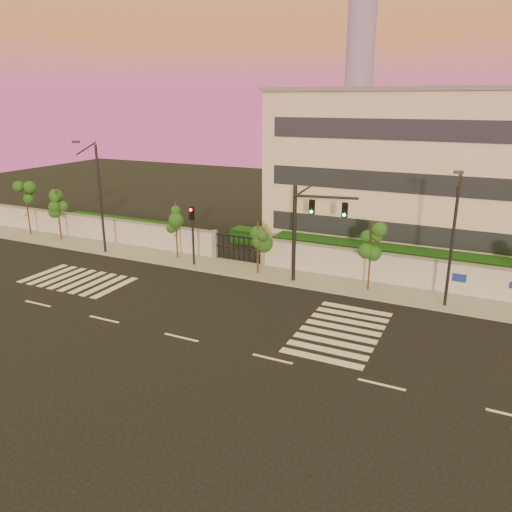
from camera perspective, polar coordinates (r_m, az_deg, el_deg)
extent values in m
plane|color=black|center=(25.61, -8.53, -9.20)|extent=(120.00, 120.00, 0.00)
cube|color=gray|center=(34.04, 1.35, -2.00)|extent=(60.00, 3.00, 0.15)
cube|color=#AFB2B6|center=(44.68, -18.72, 3.04)|extent=(25.00, 0.30, 2.00)
cube|color=slate|center=(44.44, -18.86, 4.37)|extent=(25.00, 0.36, 0.12)
cube|color=#AFB2B6|center=(32.50, 26.57, -3.15)|extent=(31.00, 0.30, 2.00)
cube|color=slate|center=(32.18, 26.82, -1.38)|extent=(31.00, 0.36, 0.12)
cube|color=slate|center=(37.19, -4.72, 1.30)|extent=(0.35, 0.35, 2.20)
cube|color=slate|center=(35.41, 0.89, 0.52)|extent=(0.35, 0.35, 2.20)
cube|color=#103710|center=(35.13, 17.64, -0.80)|extent=(20.00, 2.00, 1.80)
cube|color=#103710|center=(45.53, -15.16, 3.23)|extent=(12.00, 1.80, 1.40)
cube|color=#103710|center=(40.71, 1.28, 2.05)|extent=(6.00, 1.50, 1.20)
cube|color=beige|center=(41.33, 19.89, 8.91)|extent=(24.00, 12.00, 12.00)
cube|color=#262D38|center=(36.11, 18.23, 2.28)|extent=(22.00, 0.08, 1.40)
cube|color=#262D38|center=(35.41, 18.76, 7.75)|extent=(22.00, 0.08, 1.40)
cube|color=#262D38|center=(35.05, 19.33, 13.39)|extent=(22.00, 0.08, 1.40)
cube|color=slate|center=(40.98, 20.80, 17.35)|extent=(24.40, 12.40, 0.30)
cylinder|color=slate|center=(311.89, 12.06, 25.13)|extent=(16.00, 16.00, 110.00)
cube|color=silver|center=(37.24, -23.15, -1.83)|extent=(0.50, 4.00, 0.02)
cube|color=silver|center=(36.59, -22.21, -2.04)|extent=(0.50, 4.00, 0.02)
cube|color=silver|center=(35.95, -21.24, -2.27)|extent=(0.50, 4.00, 0.02)
cube|color=silver|center=(35.32, -20.23, -2.50)|extent=(0.50, 4.00, 0.02)
cube|color=silver|center=(34.70, -19.18, -2.73)|extent=(0.50, 4.00, 0.02)
cube|color=silver|center=(34.10, -18.10, -2.98)|extent=(0.50, 4.00, 0.02)
cube|color=silver|center=(33.51, -16.98, -3.23)|extent=(0.50, 4.00, 0.02)
cube|color=silver|center=(32.93, -15.82, -3.49)|extent=(0.50, 4.00, 0.02)
cube|color=silver|center=(23.64, 7.42, -11.53)|extent=(4.00, 0.50, 0.02)
cube|color=silver|center=(24.39, 8.10, -10.59)|extent=(4.00, 0.50, 0.02)
cube|color=silver|center=(25.16, 8.74, -9.70)|extent=(4.00, 0.50, 0.02)
cube|color=silver|center=(25.94, 9.34, -8.86)|extent=(4.00, 0.50, 0.02)
cube|color=silver|center=(26.72, 9.90, -8.08)|extent=(4.00, 0.50, 0.02)
cube|color=silver|center=(27.51, 10.43, -7.33)|extent=(4.00, 0.50, 0.02)
cube|color=silver|center=(28.31, 10.93, -6.63)|extent=(4.00, 0.50, 0.02)
cube|color=silver|center=(29.11, 11.40, -5.96)|extent=(4.00, 0.50, 0.02)
cube|color=silver|center=(31.93, -23.66, -5.01)|extent=(2.00, 0.15, 0.01)
cube|color=silver|center=(28.51, -16.97, -6.93)|extent=(2.00, 0.15, 0.01)
cube|color=silver|center=(25.61, -8.54, -9.19)|extent=(2.00, 0.15, 0.01)
cube|color=silver|center=(23.43, 1.88, -11.67)|extent=(2.00, 0.15, 0.01)
cube|color=silver|center=(22.18, 14.15, -14.06)|extent=(2.00, 0.15, 0.01)
cylinder|color=#382314|center=(47.36, -24.66, 4.89)|extent=(0.12, 0.12, 4.79)
sphere|color=#144717|center=(47.11, -24.88, 6.59)|extent=(1.10, 1.10, 1.10)
sphere|color=#144717|center=(47.09, -24.31, 5.77)|extent=(0.84, 0.84, 0.84)
sphere|color=#144717|center=(47.33, -25.18, 6.00)|extent=(0.80, 0.80, 0.80)
cylinder|color=#382314|center=(44.72, -21.63, 4.35)|extent=(0.13, 0.13, 4.43)
sphere|color=#144717|center=(44.47, -21.82, 6.02)|extent=(1.18, 1.18, 1.18)
sphere|color=#144717|center=(44.46, -21.19, 5.21)|extent=(0.90, 0.90, 0.90)
sphere|color=#144717|center=(44.68, -22.19, 5.44)|extent=(0.86, 0.86, 0.86)
cylinder|color=#382314|center=(37.07, -9.10, 2.85)|extent=(0.11, 0.11, 4.40)
sphere|color=#144717|center=(36.77, -9.19, 4.84)|extent=(1.04, 1.04, 1.04)
sphere|color=#144717|center=(36.88, -8.56, 3.86)|extent=(0.79, 0.79, 0.79)
sphere|color=#144717|center=(36.91, -9.65, 4.16)|extent=(0.75, 0.75, 0.75)
cylinder|color=#382314|center=(33.38, 0.20, 0.86)|extent=(0.12, 0.12, 3.75)
sphere|color=#144717|center=(33.08, 0.20, 2.73)|extent=(1.09, 1.09, 1.09)
sphere|color=#144717|center=(33.26, 0.89, 1.81)|extent=(0.83, 0.83, 0.83)
sphere|color=#144717|center=(33.17, -0.37, 2.10)|extent=(0.79, 0.79, 0.79)
cylinder|color=#382314|center=(31.08, 12.90, -0.16)|extent=(0.11, 0.11, 4.48)
sphere|color=#144717|center=(30.71, 13.07, 2.23)|extent=(0.98, 0.98, 0.98)
sphere|color=#144717|center=(31.00, 13.62, 1.04)|extent=(0.75, 0.75, 0.75)
sphere|color=#144717|center=(30.76, 12.48, 1.43)|extent=(0.71, 0.71, 0.71)
cylinder|color=black|center=(31.76, 4.39, 2.44)|extent=(0.25, 0.25, 6.41)
cylinder|color=black|center=(30.56, 7.96, 6.70)|extent=(3.90, 0.87, 0.17)
cube|color=black|center=(30.90, 6.41, 5.60)|extent=(0.36, 0.19, 0.93)
sphere|color=#0CF259|center=(30.85, 6.33, 5.04)|extent=(0.21, 0.21, 0.21)
cube|color=black|center=(30.29, 10.12, 5.20)|extent=(0.36, 0.19, 0.93)
sphere|color=#0CF259|center=(30.25, 10.03, 4.63)|extent=(0.21, 0.21, 0.21)
cylinder|color=black|center=(35.34, -7.21, 2.26)|extent=(0.16, 0.16, 4.47)
cube|color=black|center=(34.91, -7.36, 4.84)|extent=(0.35, 0.18, 0.89)
sphere|color=red|center=(34.76, -7.48, 5.25)|extent=(0.20, 0.20, 0.20)
cylinder|color=black|center=(39.37, -17.32, 6.04)|extent=(0.19, 0.19, 8.31)
cylinder|color=black|center=(38.16, -18.82, 11.57)|extent=(0.10, 1.99, 0.81)
cube|color=#3F3F44|center=(37.46, -19.90, 12.17)|extent=(0.52, 0.26, 0.16)
cylinder|color=black|center=(29.54, 21.49, 1.36)|extent=(0.17, 0.17, 7.67)
cylinder|color=black|center=(27.97, 22.16, 8.10)|extent=(0.10, 1.83, 0.75)
cube|color=#3F3F44|center=(27.05, 22.14, 8.86)|extent=(0.48, 0.24, 0.14)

